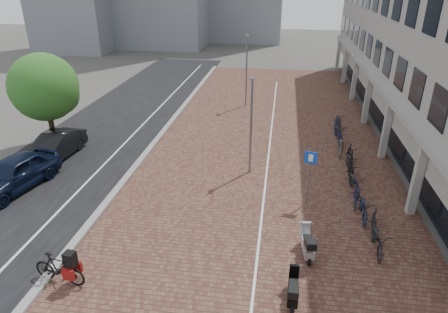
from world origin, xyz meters
TOP-DOWN VIEW (x-y plane):
  - ground at (0.00, 0.00)m, footprint 140.00×140.00m
  - plaza_brick at (2.00, 12.00)m, footprint 14.50×42.00m
  - street_asphalt at (-9.00, 12.00)m, footprint 8.00×50.00m
  - curb at (-5.10, 12.00)m, footprint 0.35×42.00m
  - lane_line at (-7.00, 12.00)m, footprint 0.12×44.00m
  - parking_line at (2.20, 12.00)m, footprint 0.10×30.00m
  - car_navy at (-10.19, 3.42)m, footprint 3.00×5.30m
  - car_dark at (-10.12, 7.04)m, footprint 1.88×4.65m
  - hero_bike at (-4.50, -2.42)m, footprint 2.05×0.84m
  - scooter_front at (4.05, 0.35)m, footprint 0.71×1.70m
  - scooter_mid at (3.50, -2.07)m, footprint 0.54×1.54m
  - parking_sign at (4.20, 4.07)m, footprint 0.56×0.18m
  - lamp_near at (1.26, 6.97)m, footprint 0.12×0.12m
  - lamp_far at (-0.12, 18.83)m, footprint 0.12×0.12m
  - street_tree at (-11.02, 8.77)m, footprint 3.99×3.99m
  - bike_row at (6.64, 7.90)m, footprint 1.27×15.80m

SIDE VIEW (x-z plane):
  - ground at x=0.00m, z-range 0.00..0.00m
  - street_asphalt at x=-9.00m, z-range -0.01..0.02m
  - plaza_brick at x=2.00m, z-range -0.01..0.03m
  - lane_line at x=-7.00m, z-range 0.02..0.02m
  - parking_line at x=2.20m, z-range 0.03..0.04m
  - curb at x=-5.10m, z-range 0.00..0.14m
  - bike_row at x=6.64m, z-range 0.00..1.05m
  - scooter_mid at x=3.50m, z-range 0.00..1.05m
  - scooter_front at x=4.05m, z-range 0.00..1.13m
  - hero_bike at x=-4.50m, z-range -0.08..1.33m
  - car_dark at x=-10.12m, z-range 0.00..1.50m
  - car_navy at x=-10.19m, z-range 0.00..1.70m
  - parking_sign at x=4.20m, z-range 0.50..3.21m
  - lamp_near at x=1.26m, z-range 0.00..5.18m
  - lamp_far at x=-0.12m, z-range 0.00..5.59m
  - street_tree at x=-11.02m, z-range 0.79..6.59m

